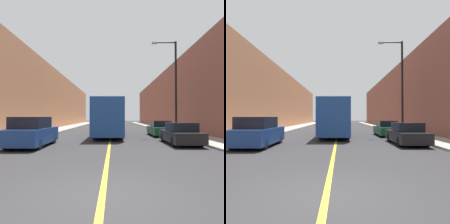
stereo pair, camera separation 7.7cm
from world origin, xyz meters
TOP-DOWN VIEW (x-y plane):
  - ground_plane at (0.00, 0.00)m, footprint 200.00×200.00m
  - sidewalk_left at (-7.39, 30.00)m, footprint 2.78×72.00m
  - sidewalk_right at (7.39, 30.00)m, footprint 2.78×72.00m
  - building_row_left at (-10.78, 30.00)m, footprint 4.00×72.00m
  - building_row_right at (10.78, 30.00)m, footprint 4.00×72.00m
  - road_center_line at (0.00, 30.00)m, footprint 0.16×72.00m
  - bus at (-0.19, 17.04)m, footprint 2.56×12.76m
  - parked_suv_left at (-4.78, 8.39)m, footprint 2.04×4.67m
  - car_right_near at (4.75, 9.60)m, footprint 1.87×4.54m
  - car_right_mid at (4.76, 16.06)m, footprint 1.86×4.63m
  - street_lamp_right at (6.12, 15.98)m, footprint 2.42×0.24m

SIDE VIEW (x-z plane):
  - ground_plane at x=0.00m, z-range 0.00..0.00m
  - road_center_line at x=0.00m, z-range 0.00..0.01m
  - sidewalk_left at x=-7.39m, z-range 0.00..0.14m
  - sidewalk_right at x=7.39m, z-range 0.00..0.14m
  - car_right_near at x=4.75m, z-range -0.07..1.38m
  - car_right_mid at x=4.76m, z-range -0.07..1.39m
  - parked_suv_left at x=-4.78m, z-range -0.07..1.77m
  - bus at x=-0.19m, z-range 0.13..3.45m
  - building_row_left at x=-10.78m, z-range 0.00..9.32m
  - building_row_right at x=10.78m, z-range 0.00..9.58m
  - street_lamp_right at x=6.12m, z-range 0.66..9.68m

